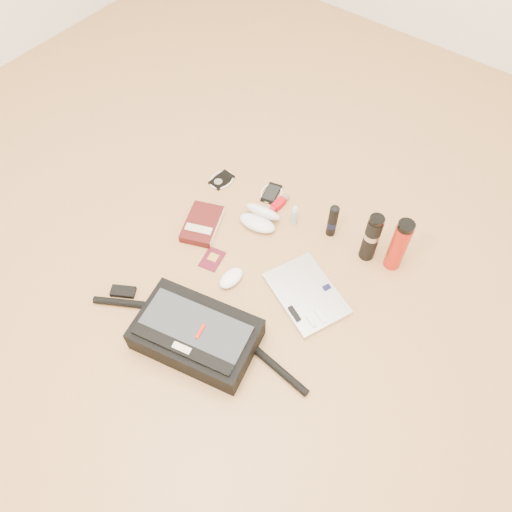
# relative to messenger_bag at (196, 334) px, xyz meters

# --- Properties ---
(ground) EXTENTS (4.00, 4.00, 0.00)m
(ground) POSITION_rel_messenger_bag_xyz_m (0.01, 0.28, -0.06)
(ground) COLOR #B4804B
(ground) RESTS_ON ground
(messenger_bag) EXTENTS (0.88, 0.36, 0.12)m
(messenger_bag) POSITION_rel_messenger_bag_xyz_m (0.00, 0.00, 0.00)
(messenger_bag) COLOR black
(messenger_bag) RESTS_ON ground
(laptop) EXTENTS (0.38, 0.33, 0.03)m
(laptop) POSITION_rel_messenger_bag_xyz_m (0.21, 0.41, -0.05)
(laptop) COLOR silver
(laptop) RESTS_ON ground
(book) EXTENTS (0.21, 0.25, 0.04)m
(book) POSITION_rel_messenger_bag_xyz_m (-0.34, 0.42, -0.04)
(book) COLOR #400E0E
(book) RESTS_ON ground
(passport) EXTENTS (0.10, 0.12, 0.01)m
(passport) POSITION_rel_messenger_bag_xyz_m (-0.19, 0.32, -0.05)
(passport) COLOR #4D0D1B
(passport) RESTS_ON ground
(mouse) EXTENTS (0.07, 0.12, 0.04)m
(mouse) POSITION_rel_messenger_bag_xyz_m (-0.06, 0.28, -0.04)
(mouse) COLOR white
(mouse) RESTS_ON ground
(sunglasses_case) EXTENTS (0.19, 0.16, 0.10)m
(sunglasses_case) POSITION_rel_messenger_bag_xyz_m (-0.15, 0.59, -0.02)
(sunglasses_case) COLOR silver
(sunglasses_case) RESTS_ON ground
(ipod) EXTENTS (0.10, 0.12, 0.01)m
(ipod) POSITION_rel_messenger_bag_xyz_m (-0.44, 0.68, -0.05)
(ipod) COLOR black
(ipod) RESTS_ON ground
(phone) EXTENTS (0.12, 0.13, 0.01)m
(phone) POSITION_rel_messenger_bag_xyz_m (-0.21, 0.75, -0.05)
(phone) COLOR black
(phone) RESTS_ON ground
(inhaler) EXTENTS (0.04, 0.12, 0.03)m
(inhaler) POSITION_rel_messenger_bag_xyz_m (-0.14, 0.72, -0.04)
(inhaler) COLOR #AC0711
(inhaler) RESTS_ON ground
(spray_bottle) EXTENTS (0.03, 0.03, 0.10)m
(spray_bottle) POSITION_rel_messenger_bag_xyz_m (-0.04, 0.68, -0.01)
(spray_bottle) COLOR #91B6CA
(spray_bottle) RESTS_ON ground
(aerosol_can) EXTENTS (0.05, 0.05, 0.17)m
(aerosol_can) POSITION_rel_messenger_bag_xyz_m (0.12, 0.73, 0.03)
(aerosol_can) COLOR black
(aerosol_can) RESTS_ON ground
(thermos_black) EXTENTS (0.08, 0.08, 0.24)m
(thermos_black) POSITION_rel_messenger_bag_xyz_m (0.30, 0.72, 0.07)
(thermos_black) COLOR black
(thermos_black) RESTS_ON ground
(thermos_red) EXTENTS (0.08, 0.08, 0.26)m
(thermos_red) POSITION_rel_messenger_bag_xyz_m (0.41, 0.75, 0.07)
(thermos_red) COLOR #AE1D11
(thermos_red) RESTS_ON ground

